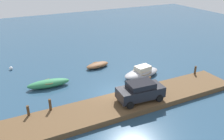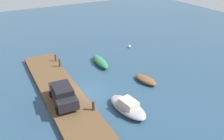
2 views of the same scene
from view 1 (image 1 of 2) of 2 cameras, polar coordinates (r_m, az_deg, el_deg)
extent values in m
plane|color=navy|center=(23.00, 0.93, -5.70)|extent=(84.00, 84.00, 0.00)
cube|color=brown|center=(21.16, 3.81, -7.86)|extent=(21.64, 3.65, 0.49)
ellipsoid|color=#939399|center=(26.47, 7.04, -0.77)|extent=(4.62, 2.49, 0.76)
torus|color=olive|center=(26.38, 7.06, -0.35)|extent=(2.25, 2.25, 0.07)
cube|color=beige|center=(26.35, 7.34, 0.34)|extent=(1.79, 1.35, 0.59)
ellipsoid|color=#2D7A4C|center=(24.85, -14.88, -3.13)|extent=(4.23, 1.47, 0.80)
torus|color=olive|center=(24.75, -14.93, -2.68)|extent=(1.32, 1.32, 0.07)
ellipsoid|color=brown|center=(28.64, -3.48, 1.17)|extent=(3.12, 1.73, 0.59)
torus|color=olive|center=(28.58, -3.49, 1.47)|extent=(1.51, 1.51, 0.07)
cylinder|color=#47331E|center=(20.00, -19.36, -9.11)|extent=(0.21, 0.21, 0.87)
cylinder|color=#47331E|center=(20.14, -14.53, -7.99)|extent=(0.22, 0.22, 0.99)
cylinder|color=#47331E|center=(23.58, 8.94, -2.63)|extent=(0.25, 0.25, 0.91)
cylinder|color=#47331E|center=(27.19, 19.21, -0.02)|extent=(0.22, 0.22, 0.90)
cube|color=black|center=(20.83, 6.77, -5.25)|extent=(4.14, 2.06, 0.93)
cube|color=black|center=(20.50, 6.86, -3.53)|extent=(2.36, 1.73, 0.48)
cylinder|color=black|center=(22.37, 8.78, -4.55)|extent=(0.65, 0.26, 0.64)
cylinder|color=black|center=(21.07, 11.26, -6.67)|extent=(0.65, 0.26, 0.64)
cylinder|color=black|center=(21.19, 2.18, -6.00)|extent=(0.65, 0.26, 0.64)
cylinder|color=black|center=(19.81, 4.35, -8.38)|extent=(0.65, 0.26, 0.64)
sphere|color=silver|center=(30.38, -22.93, 0.40)|extent=(0.40, 0.40, 0.40)
camera|label=2|loc=(29.51, 45.92, 20.32)|focal=36.72mm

